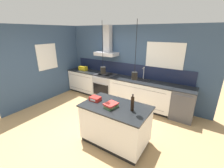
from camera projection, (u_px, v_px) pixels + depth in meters
The scene contains 12 objects.
ground_plane at pixel (91, 124), 4.10m from camera, with size 16.00×16.00×0.00m, color tan.
wall_back at pixel (126, 63), 5.24m from camera, with size 5.60×2.31×2.60m.
wall_left at pixel (51, 63), 5.45m from camera, with size 0.08×3.80×2.60m.
counter_run_left at pixel (85, 81), 6.16m from camera, with size 1.29×0.64×0.91m.
counter_run_sink at pixel (140, 93), 4.93m from camera, with size 2.04×0.64×1.33m.
oven_range at pixel (106, 86), 5.64m from camera, with size 0.77×0.66×0.91m.
dishwasher at pixel (183, 104), 4.26m from camera, with size 0.60×0.65×0.91m.
kitchen_island at pixel (115, 124), 3.32m from camera, with size 1.45×0.87×0.91m.
bottle_on_island at pixel (132, 104), 2.94m from camera, with size 0.07×0.07×0.36m.
book_stack at pixel (111, 105), 3.10m from camera, with size 0.27×0.31×0.09m.
red_supply_box at pixel (95, 99), 3.41m from camera, with size 0.24×0.18×0.09m.
yellow_toolbox at pixel (83, 68), 6.03m from camera, with size 0.34×0.18×0.19m.
Camera 1 is at (2.36, -2.62, 2.41)m, focal length 24.00 mm.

